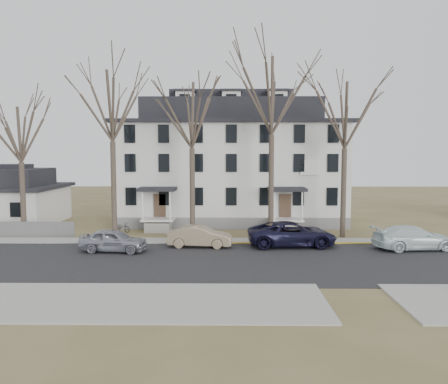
{
  "coord_description": "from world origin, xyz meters",
  "views": [
    {
      "loc": [
        -2.25,
        -23.26,
        6.44
      ],
      "look_at": [
        -2.57,
        9.0,
        3.53
      ],
      "focal_mm": 35.0,
      "sensor_mm": 36.0,
      "label": 1
    }
  ],
  "objects_px": {
    "car_silver": "(113,241)",
    "tree_mid_right": "(345,110)",
    "tree_far_left": "(112,100)",
    "small_house": "(12,199)",
    "car_navy": "(292,234)",
    "boarding_house": "(231,164)",
    "tree_mid_left": "(192,110)",
    "bicycle_left": "(122,228)",
    "tree_center": "(272,90)",
    "car_white": "(413,238)",
    "car_tan": "(200,237)",
    "tree_bungalow": "(20,130)"
  },
  "relations": [
    {
      "from": "tree_far_left",
      "to": "car_navy",
      "type": "relative_size",
      "value": 2.27
    },
    {
      "from": "tree_bungalow",
      "to": "car_white",
      "type": "xyz_separation_m",
      "value": [
        28.05,
        -4.39,
        -7.34
      ]
    },
    {
      "from": "small_house",
      "to": "tree_mid_right",
      "type": "xyz_separation_m",
      "value": [
        28.5,
        -6.2,
        7.35
      ]
    },
    {
      "from": "tree_far_left",
      "to": "bicycle_left",
      "type": "height_order",
      "value": "tree_far_left"
    },
    {
      "from": "tree_far_left",
      "to": "tree_bungalow",
      "type": "xyz_separation_m",
      "value": [
        -7.0,
        0.0,
        -2.22
      ]
    },
    {
      "from": "small_house",
      "to": "bicycle_left",
      "type": "relative_size",
      "value": 5.56
    },
    {
      "from": "tree_bungalow",
      "to": "car_silver",
      "type": "xyz_separation_m",
      "value": [
        8.3,
        -5.27,
        -7.38
      ]
    },
    {
      "from": "small_house",
      "to": "car_silver",
      "type": "height_order",
      "value": "small_house"
    },
    {
      "from": "boarding_house",
      "to": "bicycle_left",
      "type": "bearing_deg",
      "value": -143.79
    },
    {
      "from": "small_house",
      "to": "tree_mid_left",
      "type": "distance_m",
      "value": 19.53
    },
    {
      "from": "boarding_house",
      "to": "tree_bungalow",
      "type": "relative_size",
      "value": 1.93
    },
    {
      "from": "tree_far_left",
      "to": "bicycle_left",
      "type": "distance_m",
      "value": 10.07
    },
    {
      "from": "small_house",
      "to": "car_white",
      "type": "bearing_deg",
      "value": -18.28
    },
    {
      "from": "tree_center",
      "to": "small_house",
      "type": "bearing_deg",
      "value": 164.92
    },
    {
      "from": "car_navy",
      "to": "tree_mid_right",
      "type": "bearing_deg",
      "value": -54.97
    },
    {
      "from": "boarding_house",
      "to": "tree_bungalow",
      "type": "height_order",
      "value": "boarding_house"
    },
    {
      "from": "tree_mid_right",
      "to": "car_silver",
      "type": "height_order",
      "value": "tree_mid_right"
    },
    {
      "from": "tree_center",
      "to": "boarding_house",
      "type": "bearing_deg",
      "value": 110.2
    },
    {
      "from": "tree_far_left",
      "to": "tree_mid_left",
      "type": "height_order",
      "value": "tree_far_left"
    },
    {
      "from": "car_silver",
      "to": "tree_mid_right",
      "type": "bearing_deg",
      "value": -65.96
    },
    {
      "from": "tree_mid_right",
      "to": "car_silver",
      "type": "xyz_separation_m",
      "value": [
        -16.2,
        -5.27,
        -8.86
      ]
    },
    {
      "from": "boarding_house",
      "to": "car_silver",
      "type": "bearing_deg",
      "value": -119.84
    },
    {
      "from": "tree_mid_left",
      "to": "car_navy",
      "type": "bearing_deg",
      "value": -25.77
    },
    {
      "from": "small_house",
      "to": "car_navy",
      "type": "height_order",
      "value": "small_house"
    },
    {
      "from": "boarding_house",
      "to": "car_tan",
      "type": "height_order",
      "value": "boarding_house"
    },
    {
      "from": "boarding_house",
      "to": "small_house",
      "type": "height_order",
      "value": "boarding_house"
    },
    {
      "from": "bicycle_left",
      "to": "tree_mid_right",
      "type": "bearing_deg",
      "value": -69.07
    },
    {
      "from": "tree_far_left",
      "to": "car_silver",
      "type": "relative_size",
      "value": 3.16
    },
    {
      "from": "boarding_house",
      "to": "tree_mid_right",
      "type": "bearing_deg",
      "value": -43.81
    },
    {
      "from": "boarding_house",
      "to": "car_silver",
      "type": "height_order",
      "value": "boarding_house"
    },
    {
      "from": "small_house",
      "to": "tree_far_left",
      "type": "relative_size",
      "value": 0.63
    },
    {
      "from": "tree_mid_right",
      "to": "car_white",
      "type": "bearing_deg",
      "value": -51.03
    },
    {
      "from": "small_house",
      "to": "boarding_house",
      "type": "bearing_deg",
      "value": 5.59
    },
    {
      "from": "boarding_house",
      "to": "tree_bungalow",
      "type": "xyz_separation_m",
      "value": [
        -16.0,
        -8.15,
        2.74
      ]
    },
    {
      "from": "boarding_house",
      "to": "car_navy",
      "type": "xyz_separation_m",
      "value": [
        4.12,
        -11.59,
        -4.54
      ]
    },
    {
      "from": "tree_bungalow",
      "to": "bicycle_left",
      "type": "distance_m",
      "value": 10.65
    },
    {
      "from": "tree_center",
      "to": "tree_mid_right",
      "type": "relative_size",
      "value": 1.15
    },
    {
      "from": "car_white",
      "to": "small_house",
      "type": "bearing_deg",
      "value": 64.22
    },
    {
      "from": "tree_mid_left",
      "to": "tree_mid_right",
      "type": "bearing_deg",
      "value": 0.0
    },
    {
      "from": "car_tan",
      "to": "bicycle_left",
      "type": "xyz_separation_m",
      "value": [
        -6.64,
        5.44,
        -0.31
      ]
    },
    {
      "from": "car_tan",
      "to": "tree_mid_right",
      "type": "bearing_deg",
      "value": -66.58
    },
    {
      "from": "small_house",
      "to": "car_navy",
      "type": "bearing_deg",
      "value": -21.77
    },
    {
      "from": "bicycle_left",
      "to": "small_house",
      "type": "bearing_deg",
      "value": 94.43
    },
    {
      "from": "tree_bungalow",
      "to": "car_navy",
      "type": "bearing_deg",
      "value": -9.7
    },
    {
      "from": "tree_center",
      "to": "tree_mid_right",
      "type": "xyz_separation_m",
      "value": [
        5.5,
        0.0,
        -1.48
      ]
    },
    {
      "from": "tree_center",
      "to": "bicycle_left",
      "type": "relative_size",
      "value": 9.4
    },
    {
      "from": "tree_mid_right",
      "to": "car_navy",
      "type": "xyz_separation_m",
      "value": [
        -4.38,
        -3.44,
        -8.76
      ]
    },
    {
      "from": "small_house",
      "to": "car_white",
      "type": "distance_m",
      "value": 33.78
    },
    {
      "from": "car_white",
      "to": "bicycle_left",
      "type": "bearing_deg",
      "value": 66.3
    },
    {
      "from": "car_navy",
      "to": "bicycle_left",
      "type": "distance_m",
      "value": 13.94
    }
  ]
}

